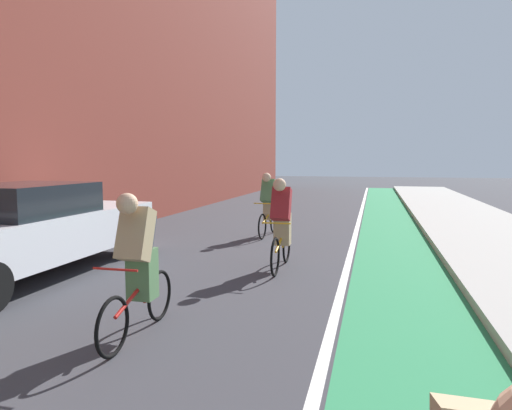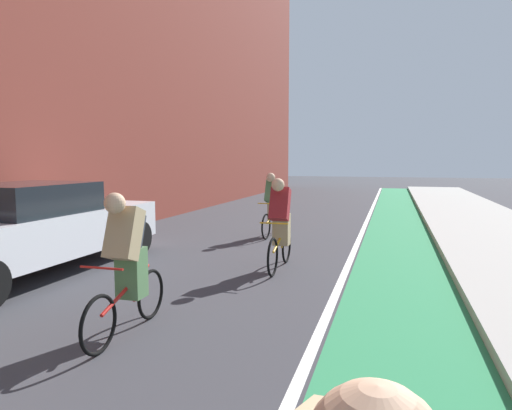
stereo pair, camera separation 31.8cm
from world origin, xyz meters
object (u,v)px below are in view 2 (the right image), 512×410
Objects in this scene: cyclist_mid at (127,259)px; cyclist_trailing at (280,224)px; parked_sedan_white at (36,227)px; cyclist_far at (273,204)px.

cyclist_mid is 3.48m from cyclist_trailing.
cyclist_trailing is at bearing 75.16° from cyclist_mid.
parked_sedan_white is at bearing -159.54° from cyclist_trailing.
cyclist_trailing is at bearing -73.16° from cyclist_far.
cyclist_far reaches higher than parked_sedan_white.
parked_sedan_white is 5.55m from cyclist_far.
parked_sedan_white is 2.83× the size of cyclist_far.
parked_sedan_white is 2.87× the size of cyclist_mid.
cyclist_mid is 0.99× the size of cyclist_far.
parked_sedan_white is at bearing 147.34° from cyclist_mid.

